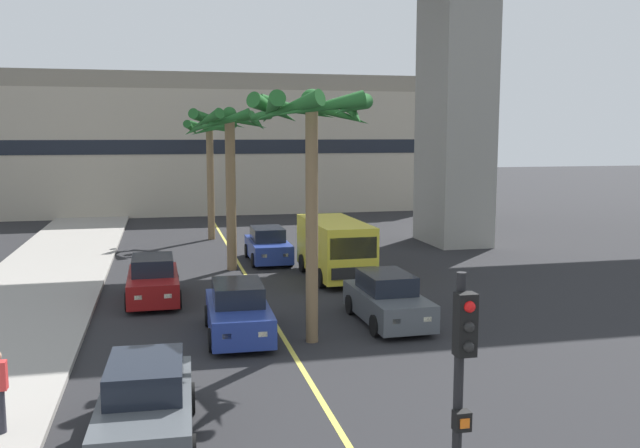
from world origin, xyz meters
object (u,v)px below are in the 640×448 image
Objects in this scene: palm_tree_mid_median at (312,130)px; delivery_van at (335,247)px; car_queue_fifth at (146,405)px; traffic_light_median_near at (461,394)px; car_queue_fourth at (153,281)px; palm_tree_far_median at (210,142)px; palm_tree_near_median at (229,140)px; car_queue_third at (268,246)px; car_queue_front at (387,300)px; car_queue_second at (238,312)px.

delivery_van is at bearing 71.36° from palm_tree_mid_median.
car_queue_fifth is 0.99× the size of traffic_light_median_near.
car_queue_fourth is 14.87m from palm_tree_far_median.
traffic_light_median_near is 22.01m from palm_tree_near_median.
car_queue_third is at bearing 74.13° from car_queue_fifth.
traffic_light_median_near is (3.85, -16.85, 1.99)m from car_queue_fourth.
palm_tree_mid_median is (-2.74, -8.12, 4.64)m from delivery_van.
palm_tree_mid_median is 19.75m from palm_tree_far_median.
palm_tree_mid_median is at bearing -53.29° from car_queue_fourth.
traffic_light_median_near is 11.42m from palm_tree_mid_median.
traffic_light_median_near is (-3.26, -12.33, 1.99)m from car_queue_front.
palm_tree_far_median is (3.05, 25.14, 4.66)m from car_queue_fifth.
car_queue_fifth is at bearing -129.05° from palm_tree_mid_median.
car_queue_third is 0.62× the size of palm_tree_far_median.
car_queue_second and car_queue_fifth have the same top height.
delivery_van is 19.39m from traffic_light_median_near.
car_queue_second is 0.99× the size of traffic_light_median_near.
traffic_light_median_near reaches higher than car_queue_fifth.
car_queue_third is 0.59× the size of palm_tree_near_median.
car_queue_fifth is at bearing -90.07° from car_queue_fourth.
palm_tree_mid_median is at bearing 50.95° from car_queue_fifth.
palm_tree_far_median reaches higher than delivery_van.
palm_tree_mid_median is (4.41, -5.91, 5.21)m from car_queue_fourth.
palm_tree_mid_median reaches higher than car_queue_fifth.
traffic_light_median_near reaches higher than car_queue_second.
car_queue_front is 0.59× the size of palm_tree_near_median.
car_queue_front is 11.34m from palm_tree_near_median.
car_queue_second is 11.70m from car_queue_third.
car_queue_front is 19.32m from palm_tree_far_median.
car_queue_fourth is 17.40m from traffic_light_median_near.
car_queue_front is at bearing -67.74° from palm_tree_near_median.
car_queue_second and car_queue_fourth have the same top height.
delivery_van is 0.79× the size of palm_tree_far_median.
palm_tree_near_median reaches higher than car_queue_third.
car_queue_front is at bearing 75.18° from traffic_light_median_near.
car_queue_front is at bearing -90.30° from delivery_van.
palm_tree_mid_median reaches higher than palm_tree_far_median.
car_queue_front is at bearing 4.47° from car_queue_second.
palm_tree_far_median is (-4.11, 11.58, 4.10)m from delivery_van.
palm_tree_mid_median reaches higher than car_queue_second.
palm_tree_near_median reaches higher than car_queue_second.
palm_tree_near_median is at bearing 91.62° from traffic_light_median_near.
palm_tree_mid_median is (0.56, 10.94, 3.22)m from traffic_light_median_near.
palm_tree_near_median is at bearing -88.76° from palm_tree_far_median.
car_queue_third is at bearing -74.39° from palm_tree_far_median.
car_queue_second is 0.60× the size of palm_tree_near_median.
traffic_light_median_near is at bearing -92.99° from car_queue_third.
palm_tree_near_median is (-3.88, 9.48, 4.87)m from car_queue_front.
car_queue_fourth is at bearing 147.57° from car_queue_front.
delivery_van is (2.08, -4.31, 0.57)m from car_queue_third.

